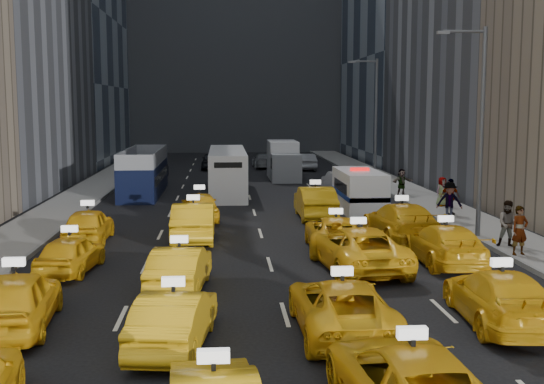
{
  "coord_description": "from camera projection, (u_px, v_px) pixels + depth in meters",
  "views": [
    {
      "loc": [
        -1.7,
        -16.25,
        5.8
      ],
      "look_at": [
        0.46,
        13.08,
        2.0
      ],
      "focal_mm": 45.0,
      "sensor_mm": 36.0,
      "label": 1
    }
  ],
  "objects": [
    {
      "name": "box_truck",
      "position": [
        283.0,
        161.0,
        52.94
      ],
      "size": [
        2.8,
        6.59,
        2.93
      ],
      "rotation": [
        0.0,
        0.0,
        -0.09
      ],
      "color": "silver",
      "rests_on": "ground"
    },
    {
      "name": "taxi_13",
      "position": [
        194.0,
        221.0,
        29.13
      ],
      "size": [
        1.75,
        4.97,
        1.64
      ],
      "primitive_type": "imported",
      "rotation": [
        0.0,
        0.0,
        3.14
      ],
      "color": "#EEAD14",
      "rests_on": "ground"
    },
    {
      "name": "sidewalk_west",
      "position": [
        76.0,
        200.0,
        40.89
      ],
      "size": [
        3.0,
        90.0,
        0.15
      ],
      "primitive_type": "cube",
      "color": "gray",
      "rests_on": "ground"
    },
    {
      "name": "taxi_5",
      "position": [
        174.0,
        319.0,
        16.27
      ],
      "size": [
        2.05,
        4.42,
        1.4
      ],
      "primitive_type": "imported",
      "rotation": [
        0.0,
        0.0,
        3.01
      ],
      "color": "#EEAD14",
      "rests_on": "ground"
    },
    {
      "name": "taxi_7",
      "position": [
        500.0,
        297.0,
        18.01
      ],
      "size": [
        2.38,
        5.15,
        1.46
      ],
      "primitive_type": "imported",
      "rotation": [
        0.0,
        0.0,
        3.07
      ],
      "color": "#EEAD14",
      "rests_on": "ground"
    },
    {
      "name": "misc_car_1",
      "position": [
        154.0,
        166.0,
        56.61
      ],
      "size": [
        2.68,
        5.04,
        1.35
      ],
      "primitive_type": "imported",
      "rotation": [
        0.0,
        0.0,
        3.24
      ],
      "color": "black",
      "rests_on": "ground"
    },
    {
      "name": "streetlight_near",
      "position": [
        479.0,
        125.0,
        28.85
      ],
      "size": [
        2.15,
        0.22,
        9.0
      ],
      "color": "#595B60",
      "rests_on": "ground"
    },
    {
      "name": "pedestrian_2",
      "position": [
        450.0,
        201.0,
        33.16
      ],
      "size": [
        1.32,
        0.81,
        1.9
      ],
      "primitive_type": "imported",
      "rotation": [
        0.0,
        0.0,
        -0.27
      ],
      "color": "gray",
      "rests_on": "sidewalk_east"
    },
    {
      "name": "curb_west",
      "position": [
        100.0,
        200.0,
        41.0
      ],
      "size": [
        0.15,
        90.0,
        0.18
      ],
      "primitive_type": "cube",
      "color": "slate",
      "rests_on": "ground"
    },
    {
      "name": "curb_east",
      "position": [
        396.0,
        197.0,
        42.31
      ],
      "size": [
        0.15,
        90.0,
        0.18
      ],
      "primitive_type": "cube",
      "color": "slate",
      "rests_on": "ground"
    },
    {
      "name": "double_decker",
      "position": [
        144.0,
        172.0,
        44.04
      ],
      "size": [
        2.98,
        10.03,
        2.88
      ],
      "rotation": [
        0.0,
        0.0,
        -0.07
      ],
      "color": "black",
      "rests_on": "ground"
    },
    {
      "name": "pedestrian_1",
      "position": [
        509.0,
        224.0,
        27.05
      ],
      "size": [
        1.02,
        0.76,
        1.86
      ],
      "primitive_type": "imported",
      "rotation": [
        0.0,
        0.0,
        -0.33
      ],
      "color": "gray",
      "rests_on": "sidewalk_east"
    },
    {
      "name": "misc_car_3",
      "position": [
        212.0,
        161.0,
        60.94
      ],
      "size": [
        1.9,
        4.52,
        1.53
      ],
      "primitive_type": "imported",
      "rotation": [
        0.0,
        0.0,
        3.12
      ],
      "color": "black",
      "rests_on": "ground"
    },
    {
      "name": "city_bus",
      "position": [
        227.0,
        172.0,
        44.43
      ],
      "size": [
        2.68,
        11.1,
        2.85
      ],
      "rotation": [
        0.0,
        0.0,
        -0.04
      ],
      "color": "silver",
      "rests_on": "ground"
    },
    {
      "name": "misc_car_4",
      "position": [
        305.0,
        162.0,
        60.56
      ],
      "size": [
        1.71,
        4.43,
        1.44
      ],
      "primitive_type": "imported",
      "rotation": [
        0.0,
        0.0,
        3.18
      ],
      "color": "#93959A",
      "rests_on": "ground"
    },
    {
      "name": "taxi_16",
      "position": [
        200.0,
        206.0,
        34.1
      ],
      "size": [
        2.23,
        4.48,
        1.47
      ],
      "primitive_type": "imported",
      "rotation": [
        0.0,
        0.0,
        3.26
      ],
      "color": "#EEAD14",
      "rests_on": "ground"
    },
    {
      "name": "taxi_15",
      "position": [
        401.0,
        222.0,
        29.1
      ],
      "size": [
        2.53,
        5.68,
        1.62
      ],
      "primitive_type": "imported",
      "rotation": [
        0.0,
        0.0,
        3.19
      ],
      "color": "#EEAD14",
      "rests_on": "ground"
    },
    {
      "name": "pedestrian_3",
      "position": [
        450.0,
        197.0,
        34.9
      ],
      "size": [
        1.18,
        0.74,
        1.87
      ],
      "primitive_type": "imported",
      "rotation": [
        0.0,
        0.0,
        0.23
      ],
      "color": "gray",
      "rests_on": "sidewalk_east"
    },
    {
      "name": "sidewalk_east",
      "position": [
        419.0,
        197.0,
        42.42
      ],
      "size": [
        3.0,
        90.0,
        0.15
      ],
      "primitive_type": "cube",
      "color": "gray",
      "rests_on": "ground"
    },
    {
      "name": "streetlight_far",
      "position": [
        374.0,
        117.0,
        48.63
      ],
      "size": [
        2.15,
        0.22,
        9.0
      ],
      "color": "#595B60",
      "rests_on": "ground"
    },
    {
      "name": "taxi_6",
      "position": [
        342.0,
        306.0,
        17.31
      ],
      "size": [
        2.37,
        5.05,
        1.4
      ],
      "primitive_type": "imported",
      "rotation": [
        0.0,
        0.0,
        3.15
      ],
      "color": "#EEAD14",
      "rests_on": "ground"
    },
    {
      "name": "taxi_14",
      "position": [
        336.0,
        233.0,
        27.13
      ],
      "size": [
        2.59,
        5.05,
        1.37
      ],
      "primitive_type": "imported",
      "rotation": [
        0.0,
        0.0,
        3.07
      ],
      "color": "#EEAD14",
      "rests_on": "ground"
    },
    {
      "name": "taxi_17",
      "position": [
        315.0,
        202.0,
        34.82
      ],
      "size": [
        1.74,
        4.97,
        1.64
      ],
      "primitive_type": "imported",
      "rotation": [
        0.0,
        0.0,
        3.14
      ],
      "color": "#EEAD14",
      "rests_on": "ground"
    },
    {
      "name": "taxi_9",
      "position": [
        180.0,
        268.0,
        21.23
      ],
      "size": [
        1.94,
        4.45,
        1.42
      ],
      "primitive_type": "imported",
      "rotation": [
        0.0,
        0.0,
        3.04
      ],
      "color": "#EEAD14",
      "rests_on": "ground"
    },
    {
      "name": "taxi_10",
      "position": [
        358.0,
        248.0,
        23.92
      ],
      "size": [
        3.09,
        5.77,
        1.54
      ],
      "primitive_type": "imported",
      "rotation": [
        0.0,
        0.0,
        3.24
      ],
      "color": "#EEAD14",
      "rests_on": "ground"
    },
    {
      "name": "misc_car_0",
      "position": [
        340.0,
        182.0,
        44.57
      ],
      "size": [
        1.89,
        4.56,
        1.47
      ],
      "primitive_type": "imported",
      "rotation": [
        0.0,
        0.0,
        3.22
      ],
      "color": "#AAACB1",
      "rests_on": "ground"
    },
    {
      "name": "pedestrian_4",
      "position": [
        442.0,
        191.0,
        37.95
      ],
      "size": [
        0.91,
        0.73,
        1.63
      ],
      "primitive_type": "imported",
      "rotation": [
        0.0,
        0.0,
        0.43
      ],
      "color": "gray",
      "rests_on": "sidewalk_east"
    },
    {
      "name": "misc_car_2",
      "position": [
        264.0,
        161.0,
        62.28
      ],
      "size": [
        2.04,
        4.68,
        1.34
      ],
      "primitive_type": "imported",
      "rotation": [
        0.0,
        0.0,
        3.18
      ],
      "color": "gray",
      "rests_on": "ground"
    },
    {
      "name": "taxi_12",
      "position": [
        88.0,
        225.0,
        28.71
      ],
      "size": [
        1.78,
        4.31,
        1.46
      ],
      "primitive_type": "imported",
      "rotation": [
        0.0,
        0.0,
        3.15
      ],
      "color": "#EEAD14",
      "rests_on": "ground"
    },
    {
      "name": "taxi_11",
      "position": [
        445.0,
        244.0,
        24.76
      ],
      "size": [
        2.06,
        5.05,
        1.47
      ],
      "primitive_type": "imported",
      "rotation": [
        0.0,
        0.0,
        3.14
      ],
      "color": "#EEAD14",
      "rests_on": "ground"
    },
    {
      "name": "taxi_2",
      "position": [
        411.0,
        382.0,
        12.55
      ],
      "size": [
        2.73,
        5.31,
        1.43
      ],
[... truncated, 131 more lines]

